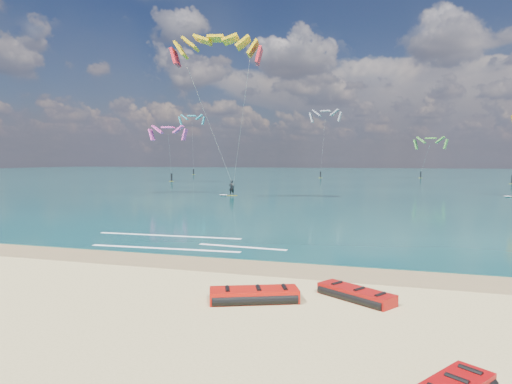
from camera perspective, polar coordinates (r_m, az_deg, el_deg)
ground at (r=53.75m, az=6.48°, el=-0.15°), size 320.00×320.00×0.00m
wet_sand_strip at (r=18.78m, az=-14.03°, el=-8.12°), size 320.00×2.40×0.01m
sea at (r=117.22m, az=11.99°, el=2.06°), size 320.00×200.00×0.04m
packed_kite_left at (r=13.02m, az=-0.25°, el=-13.51°), size 2.91×2.08×0.42m
packed_kite_mid at (r=13.48m, az=12.36°, el=-12.98°), size 2.61×2.18×0.37m
kitesurfer_main at (r=45.99m, az=-3.99°, el=9.81°), size 8.39×8.93×16.70m
shoreline_foam at (r=21.84m, az=-9.19°, el=-6.23°), size 10.54×3.67×0.01m
distant_kites at (r=91.86m, az=6.14°, el=5.31°), size 74.04×37.49×14.80m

